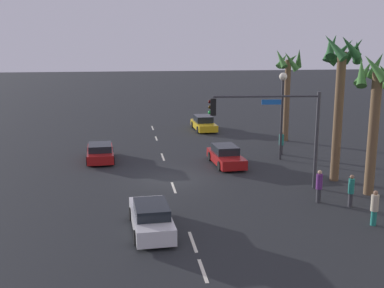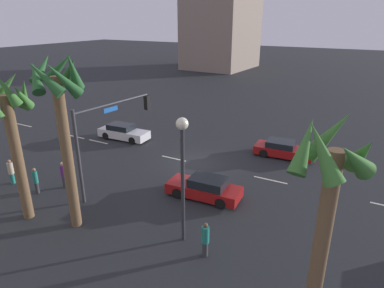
{
  "view_description": "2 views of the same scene",
  "coord_description": "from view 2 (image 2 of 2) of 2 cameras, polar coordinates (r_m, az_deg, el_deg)",
  "views": [
    {
      "loc": [
        28.51,
        -2.75,
        8.41
      ],
      "look_at": [
        -0.06,
        1.37,
        2.17
      ],
      "focal_mm": 44.6,
      "sensor_mm": 36.0,
      "label": 1
    },
    {
      "loc": [
        -10.87,
        20.28,
        10.29
      ],
      "look_at": [
        -0.98,
        2.21,
        2.46
      ],
      "focal_mm": 31.34,
      "sensor_mm": 36.0,
      "label": 2
    }
  ],
  "objects": [
    {
      "name": "lane_stripe_6",
      "position": [
        38.22,
        -26.79,
        2.91
      ],
      "size": [
        2.54,
        0.14,
        0.01
      ],
      "primitive_type": "cube",
      "color": "silver",
      "rests_on": "ground_plane"
    },
    {
      "name": "lane_stripe_5",
      "position": [
        32.47,
        -19.05,
        1.16
      ],
      "size": [
        1.9,
        0.14,
        0.01
      ],
      "primitive_type": "cube",
      "color": "silver",
      "rests_on": "ground_plane"
    },
    {
      "name": "palm_tree_0",
      "position": [
        10.49,
        21.88,
        -7.91
      ],
      "size": [
        2.37,
        2.62,
        7.92
      ],
      "color": "brown",
      "rests_on": "ground_plane"
    },
    {
      "name": "palm_tree_3",
      "position": [
        18.76,
        -28.54,
        3.63
      ],
      "size": [
        2.61,
        2.64,
        7.89
      ],
      "color": "brown",
      "rests_on": "ground_plane"
    },
    {
      "name": "lane_stripe_2",
      "position": [
        23.3,
        13.19,
        -5.98
      ],
      "size": [
        2.3,
        0.14,
        0.01
      ],
      "primitive_type": "cube",
      "color": "silver",
      "rests_on": "ground_plane"
    },
    {
      "name": "lane_stripe_3",
      "position": [
        26.06,
        -3.13,
        -2.47
      ],
      "size": [
        2.16,
        0.14,
        0.01
      ],
      "primitive_type": "cube",
      "color": "silver",
      "rests_on": "ground_plane"
    },
    {
      "name": "traffic_signal",
      "position": [
        20.92,
        -14.2,
        2.45
      ],
      "size": [
        0.82,
        6.33,
        5.65
      ],
      "color": "#38383D",
      "rests_on": "ground_plane"
    },
    {
      "name": "lane_stripe_4",
      "position": [
        30.63,
        -15.65,
        0.38
      ],
      "size": [
        2.17,
        0.14,
        0.01
      ],
      "primitive_type": "cube",
      "color": "silver",
      "rests_on": "ground_plane"
    },
    {
      "name": "pedestrian_0",
      "position": [
        24.87,
        -28.43,
        -4.08
      ],
      "size": [
        0.38,
        0.38,
        1.69
      ],
      "color": "#1E7266",
      "rests_on": "ground_plane"
    },
    {
      "name": "palm_tree_1",
      "position": [
        16.64,
        -21.49,
        6.0
      ],
      "size": [
        2.82,
        2.88,
        8.95
      ],
      "color": "brown",
      "rests_on": "ground_plane"
    },
    {
      "name": "streetlamp",
      "position": [
        15.02,
        -1.63,
        -2.39
      ],
      "size": [
        0.56,
        0.56,
        6.26
      ],
      "color": "#2D2D33",
      "rests_on": "ground_plane"
    },
    {
      "name": "car_1",
      "position": [
        30.64,
        -11.61,
        1.99
      ],
      "size": [
        4.7,
        1.95,
        1.35
      ],
      "color": "silver",
      "rests_on": "ground_plane"
    },
    {
      "name": "ground_plane",
      "position": [
        25.21,
        0.47,
        -3.29
      ],
      "size": [
        220.0,
        220.0,
        0.0
      ],
      "primitive_type": "plane",
      "color": "#232628"
    },
    {
      "name": "pedestrian_2",
      "position": [
        15.7,
        2.27,
        -15.81
      ],
      "size": [
        0.48,
        0.48,
        1.76
      ],
      "color": "#333338",
      "rests_on": "ground_plane"
    },
    {
      "name": "car_3",
      "position": [
        27.2,
        15.23,
        -0.86
      ],
      "size": [
        4.52,
        2.1,
        1.25
      ],
      "color": "maroon",
      "rests_on": "ground_plane"
    },
    {
      "name": "pedestrian_1",
      "position": [
        22.87,
        -21.05,
        -4.82
      ],
      "size": [
        0.39,
        0.39,
        1.78
      ],
      "color": "#333338",
      "rests_on": "ground_plane"
    },
    {
      "name": "pedestrian_3",
      "position": [
        22.81,
        -25.07,
        -5.57
      ],
      "size": [
        0.38,
        0.38,
        1.71
      ],
      "color": "#333338",
      "rests_on": "ground_plane"
    },
    {
      "name": "car_0",
      "position": [
        20.41,
        2.2,
        -7.5
      ],
      "size": [
        4.57,
        2.03,
        1.33
      ],
      "color": "maroon",
      "rests_on": "ground_plane"
    }
  ]
}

